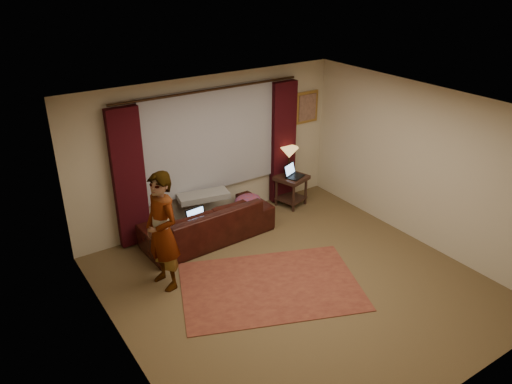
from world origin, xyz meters
TOP-DOWN VIEW (x-y plane):
  - floor at (0.00, 0.00)m, footprint 5.00×5.00m
  - ceiling at (0.00, 0.00)m, footprint 5.00×5.00m
  - wall_back at (0.00, 2.50)m, footprint 5.00×0.02m
  - wall_front at (0.00, -2.50)m, footprint 5.00×0.02m
  - wall_left at (-2.50, 0.00)m, footprint 0.02×5.00m
  - wall_right at (2.50, 0.00)m, footprint 0.02×5.00m
  - sheer_curtain at (0.00, 2.44)m, footprint 2.50×0.05m
  - drape_left at (-1.50, 2.39)m, footprint 0.50×0.14m
  - drape_right at (1.50, 2.39)m, footprint 0.50×0.14m
  - curtain_rod at (0.00, 2.39)m, footprint 0.04×0.04m
  - picture_frame at (2.10, 2.47)m, footprint 0.50×0.04m
  - sofa at (-0.42, 1.87)m, footprint 2.24×1.04m
  - throw_blanket at (-0.33, 2.16)m, footprint 0.91×0.50m
  - clothing_pile at (0.31, 1.78)m, footprint 0.55×0.46m
  - laptop_sofa at (-0.68, 1.65)m, footprint 0.37×0.40m
  - area_rug at (-0.33, 0.18)m, footprint 2.99×2.52m
  - end_table at (1.51, 2.11)m, footprint 0.64×0.64m
  - tiffany_lamp at (1.52, 2.22)m, footprint 0.34×0.34m
  - laptop_table at (1.54, 2.05)m, footprint 0.45×0.47m
  - person at (-1.55, 1.06)m, footprint 0.59×0.59m

SIDE VIEW (x-z plane):
  - floor at x=0.00m, z-range -0.01..0.00m
  - area_rug at x=-0.33m, z-range 0.00..0.01m
  - end_table at x=1.51m, z-range 0.00..0.60m
  - sofa at x=-0.42m, z-range 0.00..0.89m
  - clothing_pile at x=0.31m, z-range 0.44..0.65m
  - laptop_sofa at x=-0.68m, z-range 0.44..0.69m
  - laptop_table at x=1.54m, z-range 0.60..0.84m
  - tiffany_lamp at x=1.52m, z-range 0.60..1.13m
  - person at x=-1.55m, z-range 0.00..1.76m
  - throw_blanket at x=-0.33m, z-range 0.85..0.95m
  - drape_left at x=-1.50m, z-range 0.03..2.33m
  - drape_right at x=1.50m, z-range 0.03..2.33m
  - wall_back at x=0.00m, z-range 0.00..2.60m
  - wall_front at x=0.00m, z-range 0.00..2.60m
  - wall_left at x=-2.50m, z-range 0.00..2.60m
  - wall_right at x=2.50m, z-range 0.00..2.60m
  - sheer_curtain at x=0.00m, z-range 0.60..2.40m
  - picture_frame at x=2.10m, z-range 1.45..2.05m
  - curtain_rod at x=0.00m, z-range 0.68..4.08m
  - ceiling at x=0.00m, z-range 2.59..2.61m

